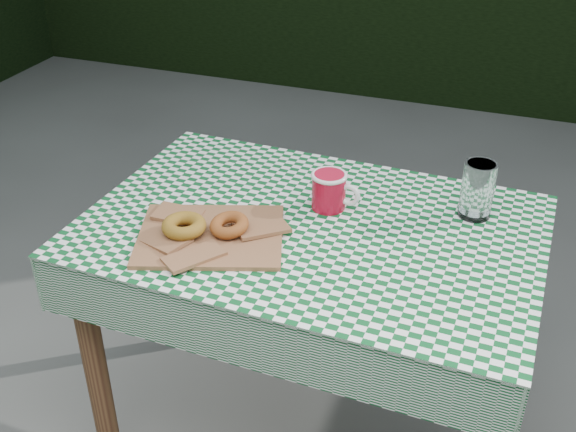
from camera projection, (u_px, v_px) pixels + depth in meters
The scene contains 7 objects.
table at pixel (309, 343), 1.89m from camera, with size 1.08×0.72×0.75m, color #502C1B.
tablecloth at pixel (311, 225), 1.70m from camera, with size 1.10×0.74×0.01m, color #0B491F.
paper_bag at pixel (210, 234), 1.64m from camera, with size 0.34×0.27×0.02m, color #976342.
bagel_front at pixel (184, 226), 1.63m from camera, with size 0.10×0.10×0.03m, color olive.
bagel_back at pixel (229, 225), 1.63m from camera, with size 0.09×0.09×0.03m, color brown.
coffee_mug at pixel (329, 191), 1.74m from camera, with size 0.17×0.17×0.10m, color #A80A22, non-canonical shape.
drinking_glass at pixel (477, 190), 1.70m from camera, with size 0.08×0.08×0.14m, color white.
Camera 1 is at (0.49, -1.29, 1.65)m, focal length 43.40 mm.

